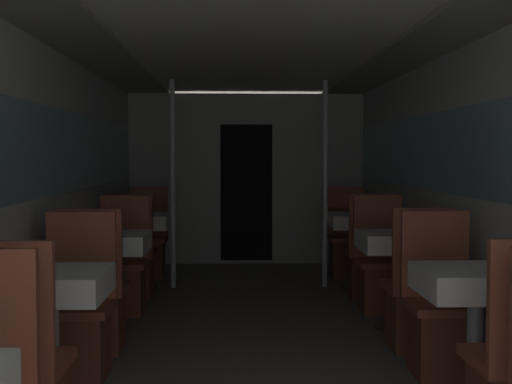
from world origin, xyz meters
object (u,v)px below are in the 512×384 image
at_px(chair_right_far_2, 381,277).
at_px(chair_right_far_3, 348,250).
at_px(chair_left_near_2, 95,308).
at_px(chair_left_far_2, 122,278).
at_px(support_pole_right_3, 325,184).
at_px(dining_table_right_3, 358,225).
at_px(chair_right_near_3, 368,267).
at_px(dining_table_left_1, 50,293).
at_px(dining_table_left_3, 140,226).
at_px(dining_table_right_1, 476,290).
at_px(chair_left_far_3, 147,251).
at_px(chair_left_near_3, 132,268).
at_px(dining_table_right_2, 398,247).
at_px(dining_table_left_2, 110,248).
at_px(support_pole_left_3, 173,184).
at_px(chair_right_far_1, 442,326).
at_px(chair_right_near_2, 417,306).
at_px(chair_left_far_1, 76,329).

height_order(chair_right_far_2, chair_right_far_3, same).
xyz_separation_m(chair_left_near_2, chair_left_far_2, (0.00, 1.19, 0.00)).
bearing_deg(support_pole_right_3, dining_table_right_3, 0.00).
xyz_separation_m(dining_table_right_3, chair_right_near_3, (0.00, -0.60, -0.34)).
xyz_separation_m(dining_table_left_1, dining_table_left_3, (0.00, 3.54, 0.00)).
bearing_deg(dining_table_right_1, chair_left_far_3, 118.14).
bearing_deg(chair_left_far_3, chair_left_near_2, 90.00).
relative_size(dining_table_right_1, chair_right_near_3, 0.75).
height_order(chair_left_near_2, support_pole_right_3, support_pole_right_3).
bearing_deg(chair_left_near_3, dining_table_right_2, -27.98).
relative_size(dining_table_left_2, support_pole_left_3, 0.36).
bearing_deg(support_pole_left_3, chair_left_near_2, -98.05).
relative_size(dining_table_left_3, dining_table_right_1, 1.00).
distance_m(chair_left_near_3, dining_table_right_3, 2.32).
height_order(chair_left_far_2, dining_table_left_3, chair_left_far_2).
bearing_deg(dining_table_left_1, dining_table_right_2, 38.67).
distance_m(chair_left_far_2, chair_right_far_2, 2.21).
bearing_deg(dining_table_right_3, support_pole_left_3, -180.00).
height_order(dining_table_right_1, support_pole_right_3, support_pole_right_3).
bearing_deg(dining_table_left_3, chair_left_far_3, 90.00).
bearing_deg(chair_right_far_1, chair_left_far_3, -58.01).
distance_m(dining_table_left_2, chair_right_far_1, 2.53).
height_order(dining_table_left_3, chair_right_near_2, chair_right_near_2).
bearing_deg(dining_table_left_2, chair_right_near_2, -15.07).
bearing_deg(chair_right_far_1, dining_table_right_2, -90.00).
bearing_deg(support_pole_left_3, dining_table_left_2, -100.70).
bearing_deg(dining_table_left_1, chair_left_far_1, 90.00).
height_order(chair_right_far_1, chair_right_far_3, same).
xyz_separation_m(chair_right_far_1, chair_right_far_3, (0.00, 3.54, 0.00)).
height_order(dining_table_right_2, chair_right_far_2, chair_right_far_2).
xyz_separation_m(chair_right_far_1, chair_right_far_2, (0.00, 1.77, 0.00)).
bearing_deg(dining_table_left_1, dining_table_left_2, 90.00).
relative_size(chair_left_near_2, chair_right_far_3, 1.00).
distance_m(chair_left_far_3, chair_right_near_3, 2.51).
xyz_separation_m(dining_table_left_1, dining_table_right_3, (2.21, 3.54, 0.00)).
bearing_deg(chair_left_far_3, dining_table_left_2, 90.00).
distance_m(chair_left_near_2, chair_right_near_2, 2.21).
bearing_deg(dining_table_right_3, chair_left_far_2, -152.02).
height_order(dining_table_left_3, dining_table_right_1, same).
bearing_deg(chair_left_far_3, dining_table_right_3, 164.93).
bearing_deg(chair_left_far_2, dining_table_left_2, 90.00).
xyz_separation_m(chair_left_far_1, chair_right_far_2, (2.21, 1.77, 0.00)).
bearing_deg(support_pole_right_3, dining_table_left_3, 180.00).
relative_size(chair_left_far_3, chair_right_near_3, 1.00).
bearing_deg(chair_right_far_1, chair_right_near_3, -90.00).
xyz_separation_m(chair_left_far_1, dining_table_right_2, (2.21, 1.18, 0.34)).
xyz_separation_m(dining_table_left_1, chair_right_far_2, (2.21, 2.37, -0.34)).
bearing_deg(chair_right_far_3, support_pole_left_3, 17.60).
bearing_deg(chair_right_near_2, chair_left_far_2, 151.70).
bearing_deg(support_pole_right_3, dining_table_left_2, -136.68).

